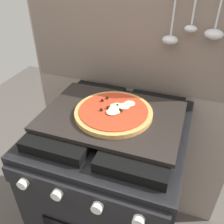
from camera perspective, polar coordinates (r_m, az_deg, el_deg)
kitchen_backsplash at (r=1.30m, az=5.11°, el=2.78°), size 1.10×0.09×1.55m
stove at (r=1.28m, az=-0.03°, el=-17.91°), size 0.60×0.64×0.90m
baking_tray at (r=0.96m, az=0.00°, el=-0.88°), size 0.54×0.38×0.02m
pizza_left at (r=0.95m, az=0.42°, el=0.04°), size 0.30×0.30×0.03m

